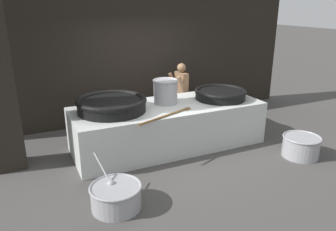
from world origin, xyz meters
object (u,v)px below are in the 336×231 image
object	(u,v)px
prep_bowl_meat	(301,145)
giant_wok_far	(220,94)
cook	(181,92)
giant_wok_near	(112,104)
stock_pot	(166,91)
prep_bowl_vegetables	(116,195)

from	to	relation	value
prep_bowl_meat	giant_wok_far	bearing A→B (deg)	120.37
cook	prep_bowl_meat	world-z (taller)	cook
giant_wok_near	stock_pot	world-z (taller)	stock_pot
giant_wok_far	stock_pot	size ratio (longest dim) A/B	2.14
stock_pot	prep_bowl_meat	bearing A→B (deg)	-39.52
cook	prep_bowl_meat	distance (m)	2.90
giant_wok_near	stock_pot	distance (m)	1.13
stock_pot	prep_bowl_meat	xyz separation A→B (m)	(2.04, -1.68, -0.89)
giant_wok_far	prep_bowl_meat	size ratio (longest dim) A/B	1.54
giant_wok_near	prep_bowl_meat	world-z (taller)	giant_wok_near
giant_wok_far	prep_bowl_meat	world-z (taller)	giant_wok_far
cook	giant_wok_near	bearing A→B (deg)	24.11
prep_bowl_vegetables	prep_bowl_meat	size ratio (longest dim) A/B	1.36
giant_wok_near	stock_pot	xyz separation A→B (m)	(1.12, 0.07, 0.11)
stock_pot	prep_bowl_vegetables	bearing A→B (deg)	-131.54
cook	prep_bowl_meat	bearing A→B (deg)	113.52
cook	prep_bowl_vegetables	size ratio (longest dim) A/B	1.53
prep_bowl_meat	prep_bowl_vegetables	bearing A→B (deg)	-178.08
cook	prep_bowl_vegetables	bearing A→B (deg)	46.04
giant_wok_near	prep_bowl_meat	bearing A→B (deg)	-27.05
cook	prep_bowl_meat	size ratio (longest dim) A/B	2.08
giant_wok_near	prep_bowl_meat	size ratio (longest dim) A/B	1.85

